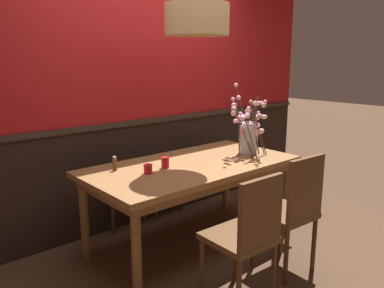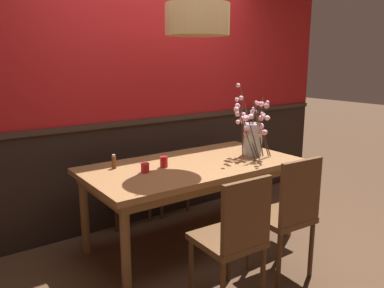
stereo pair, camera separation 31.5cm
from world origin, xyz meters
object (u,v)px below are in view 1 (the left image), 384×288
chair_far_side_left (113,171)px  candle_holder_nearer_center (148,169)px  vase_with_blossoms (248,134)px  condiment_bottle (115,164)px  chair_near_side_right (293,208)px  chair_far_side_right (155,165)px  candle_holder_nearer_edge (165,162)px  pendant_lamp (197,20)px  dining_table (192,172)px  chair_near_side_left (247,233)px

chair_far_side_left → candle_holder_nearer_center: bearing=-101.7°
vase_with_blossoms → condiment_bottle: (-1.26, 0.34, -0.14)m
chair_near_side_right → condiment_bottle: 1.46m
chair_far_side_left → chair_far_side_right: 0.51m
candle_holder_nearer_edge → condiment_bottle: size_ratio=0.78×
chair_far_side_left → pendant_lamp: bearing=-69.3°
pendant_lamp → candle_holder_nearer_edge: bearing=174.9°
chair_near_side_right → candle_holder_nearer_center: size_ratio=12.66×
condiment_bottle → pendant_lamp: (0.68, -0.24, 1.15)m
candle_holder_nearer_edge → dining_table: bearing=-8.5°
vase_with_blossoms → condiment_bottle: 1.31m
dining_table → chair_far_side_left: size_ratio=1.95×
condiment_bottle → pendant_lamp: pendant_lamp is taller
dining_table → chair_far_side_left: (-0.28, 0.91, -0.14)m
chair_far_side_left → pendant_lamp: (0.34, -0.90, 1.43)m
dining_table → chair_near_side_left: 0.96m
dining_table → chair_near_side_left: (-0.30, -0.90, -0.16)m
chair_near_side_right → chair_near_side_left: size_ratio=1.03×
chair_near_side_right → vase_with_blossoms: size_ratio=1.40×
chair_far_side_left → candle_holder_nearer_center: size_ratio=12.71×
chair_far_side_left → candle_holder_nearer_edge: chair_far_side_left is taller
dining_table → chair_far_side_left: chair_far_side_left is taller
pendant_lamp → dining_table: bearing=-170.5°
vase_with_blossoms → candle_holder_nearer_edge: bearing=171.8°
condiment_bottle → pendant_lamp: 1.36m
chair_far_side_left → chair_far_side_right: size_ratio=1.05×
dining_table → candle_holder_nearer_edge: (-0.26, 0.04, 0.13)m
vase_with_blossoms → candle_holder_nearer_center: vase_with_blossoms is taller
chair_far_side_left → chair_far_side_right: (0.51, -0.03, -0.02)m
chair_near_side_right → candle_holder_nearer_edge: size_ratio=10.32×
candle_holder_nearer_center → condiment_bottle: bearing=121.2°
candle_holder_nearer_center → pendant_lamp: 1.28m
chair_near_side_right → chair_far_side_left: (-0.54, 1.79, 0.00)m
chair_near_side_left → vase_with_blossoms: vase_with_blossoms is taller
dining_table → vase_with_blossoms: vase_with_blossoms is taller
chair_near_side_right → pendant_lamp: size_ratio=1.16×
candle_holder_nearer_center → candle_holder_nearer_edge: size_ratio=0.82×
chair_near_side_right → candle_holder_nearer_edge: 1.09m
condiment_bottle → pendant_lamp: size_ratio=0.14×
vase_with_blossoms → candle_holder_nearer_edge: 0.92m
candle_holder_nearer_edge → pendant_lamp: pendant_lamp is taller
candle_holder_nearer_center → candle_holder_nearer_edge: (0.20, 0.04, 0.01)m
dining_table → chair_near_side_right: (0.26, -0.88, -0.14)m
chair_near_side_left → condiment_bottle: 1.23m
chair_near_side_right → vase_with_blossoms: vase_with_blossoms is taller
chair_near_side_left → chair_far_side_left: bearing=89.3°
candle_holder_nearer_edge → pendant_lamp: bearing=-5.1°
chair_far_side_right → chair_near_side_left: bearing=-106.7°
candle_holder_nearer_edge → candle_holder_nearer_center: bearing=-168.6°
candle_holder_nearer_center → dining_table: bearing=0.1°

